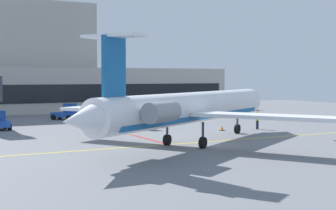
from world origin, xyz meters
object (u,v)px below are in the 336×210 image
at_px(belt_loader, 66,113).
at_px(fuel_tank, 151,106).
at_px(marshaller, 257,120).
at_px(pushback_tractor, 134,119).
at_px(regional_jet, 189,108).

distance_m(belt_loader, fuel_tank, 14.57).
bearing_deg(marshaller, pushback_tractor, 150.73).
relative_size(regional_jet, marshaller, 13.91).
height_order(pushback_tractor, fuel_tank, pushback_tractor).
height_order(regional_jet, belt_loader, regional_jet).
distance_m(regional_jet, marshaller, 15.27).
bearing_deg(marshaller, regional_jet, -149.04).
relative_size(regional_jet, pushback_tractor, 9.57).
xyz_separation_m(pushback_tractor, fuel_tank, (10.62, 17.94, 0.23)).
relative_size(pushback_tractor, belt_loader, 0.81).
relative_size(belt_loader, fuel_tank, 0.56).
bearing_deg(belt_loader, pushback_tractor, -76.31).
xyz_separation_m(belt_loader, fuel_tank, (14.11, 3.63, 0.29)).
bearing_deg(marshaller, fuel_tank, 92.45).
relative_size(pushback_tractor, marshaller, 1.45).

